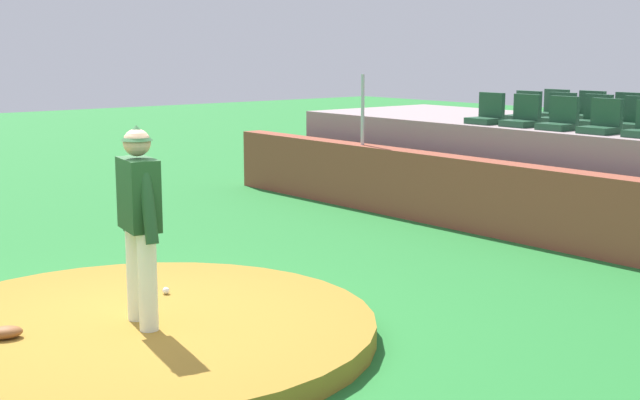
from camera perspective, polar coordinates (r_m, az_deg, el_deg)
ground_plane at (r=8.57m, az=-11.72°, el=-8.91°), size 60.00×60.00×0.00m
pitchers_mound at (r=8.54m, az=-11.74°, el=-8.27°), size 4.50×4.50×0.20m
pitcher at (r=8.10m, az=-11.63°, el=-0.69°), size 0.82×0.36×1.84m
baseball at (r=9.30m, az=-9.94°, el=-5.80°), size 0.07×0.07×0.07m
fielding_glove at (r=8.29m, az=-19.72°, el=-8.08°), size 0.29×0.35×0.11m
brick_barrier at (r=12.57m, az=14.72°, el=-0.48°), size 14.40×0.40×1.09m
fence_post_left at (r=15.03m, az=2.78°, el=5.86°), size 0.06×0.06×1.20m
stadium_chair_0 at (r=14.59m, az=10.78°, el=5.49°), size 0.48×0.44×0.50m
stadium_chair_1 at (r=14.19m, az=12.99°, el=5.29°), size 0.48×0.44×0.50m
stadium_chair_2 at (r=13.75m, az=15.27°, el=5.06°), size 0.48×0.44×0.50m
stadium_chair_3 at (r=13.34m, az=17.80°, el=4.79°), size 0.48×0.44×0.50m
stadium_chair_7 at (r=15.29m, az=13.11°, el=5.60°), size 0.48×0.44×0.50m
stadium_chair_8 at (r=14.88m, az=15.19°, el=5.40°), size 0.48×0.44×0.50m
stadium_chair_9 at (r=14.48m, az=17.32°, el=5.18°), size 0.48×0.44×0.50m
stadium_chair_10 at (r=14.10m, az=19.73°, el=4.94°), size 0.48×0.44×0.50m
stadium_chair_14 at (r=15.99m, az=14.83°, el=5.70°), size 0.48×0.44×0.50m
stadium_chair_15 at (r=15.59m, az=16.98°, el=5.50°), size 0.48×0.44×0.50m
stadium_chair_16 at (r=15.20m, az=19.15°, el=5.29°), size 0.48×0.44×0.50m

